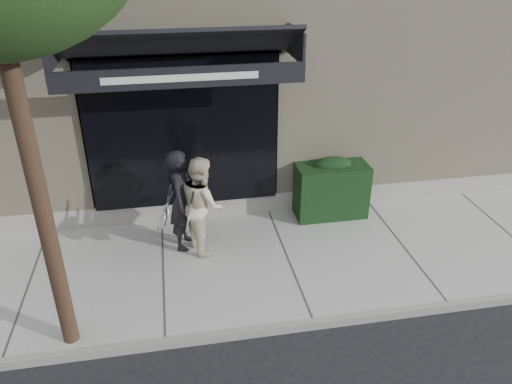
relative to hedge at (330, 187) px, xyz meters
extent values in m
plane|color=black|center=(-1.10, -1.25, -0.66)|extent=(80.00, 80.00, 0.00)
cube|color=#989792|center=(-1.10, -1.25, -0.60)|extent=(20.00, 3.00, 0.12)
cube|color=gray|center=(-1.10, -2.80, -0.59)|extent=(20.00, 0.10, 0.14)
cube|color=#BDB090|center=(-1.10, 3.75, 2.09)|extent=(14.00, 7.00, 5.50)
cube|color=gray|center=(-1.10, 0.45, -0.41)|extent=(14.02, 0.42, 0.50)
cube|color=black|center=(-2.60, 0.30, 1.14)|extent=(3.20, 0.30, 2.60)
cube|color=gray|center=(-4.20, 0.45, 1.14)|extent=(0.08, 0.40, 2.60)
cube|color=gray|center=(-1.00, 0.45, 1.14)|extent=(0.08, 0.40, 2.60)
cube|color=gray|center=(-2.60, 0.45, 2.48)|extent=(3.36, 0.40, 0.12)
cube|color=black|center=(-2.60, -0.25, 2.74)|extent=(3.60, 1.03, 0.55)
cube|color=black|center=(-2.60, -0.75, 2.35)|extent=(3.60, 0.05, 0.30)
cube|color=white|center=(-2.60, -0.78, 2.35)|extent=(2.20, 0.01, 0.10)
cube|color=black|center=(-4.38, -0.25, 2.66)|extent=(0.04, 1.00, 0.45)
cube|color=black|center=(-0.82, -0.25, 2.66)|extent=(0.04, 1.00, 0.45)
cube|color=black|center=(0.00, 0.00, -0.04)|extent=(1.30, 0.70, 1.00)
ellipsoid|color=black|center=(0.00, 0.00, 0.46)|extent=(0.71, 0.38, 0.27)
cylinder|color=black|center=(-4.30, -2.55, 1.74)|extent=(0.20, 0.20, 4.80)
imported|color=black|center=(-2.71, -0.60, 0.32)|extent=(0.59, 0.73, 1.72)
torus|color=silver|center=(-2.99, -0.96, 0.28)|extent=(0.14, 0.32, 0.30)
cylinder|color=silver|center=(-2.99, -0.96, 0.28)|extent=(0.11, 0.28, 0.26)
cylinder|color=silver|center=(-2.99, -0.96, 0.28)|extent=(0.18, 0.05, 0.06)
cylinder|color=black|center=(-2.99, -0.96, 0.28)|extent=(0.20, 0.07, 0.08)
torus|color=silver|center=(-3.06, -0.98, 0.20)|extent=(0.17, 0.32, 0.29)
cylinder|color=silver|center=(-3.06, -0.98, 0.20)|extent=(0.13, 0.28, 0.25)
cylinder|color=silver|center=(-3.06, -0.98, 0.20)|extent=(0.18, 0.04, 0.09)
cylinder|color=black|center=(-3.06, -0.98, 0.20)|extent=(0.20, 0.05, 0.11)
imported|color=beige|center=(-2.41, -0.71, 0.28)|extent=(0.81, 0.93, 1.63)
torus|color=silver|center=(-2.66, -1.07, 0.19)|extent=(0.12, 0.31, 0.30)
cylinder|color=silver|center=(-2.66, -1.07, 0.19)|extent=(0.09, 0.28, 0.26)
cylinder|color=silver|center=(-2.66, -1.07, 0.19)|extent=(0.18, 0.04, 0.06)
cylinder|color=black|center=(-2.66, -1.07, 0.19)|extent=(0.20, 0.06, 0.08)
camera|label=1|loc=(-2.80, -7.78, 4.17)|focal=35.00mm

